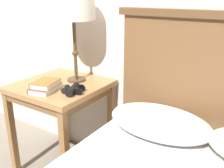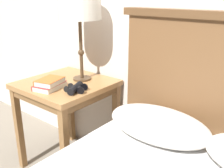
# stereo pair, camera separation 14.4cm
# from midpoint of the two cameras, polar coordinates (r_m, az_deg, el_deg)

# --- Properties ---
(nightstand) EXTENTS (0.58, 0.58, 0.68)m
(nightstand) POSITION_cam_midpoint_polar(r_m,az_deg,el_deg) (1.89, -13.19, -2.53)
(nightstand) COLOR #AD7A47
(nightstand) RESTS_ON ground_plane
(table_lamp) EXTENTS (0.29, 0.29, 0.57)m
(table_lamp) POSITION_cam_midpoint_polar(r_m,az_deg,el_deg) (1.81, -10.79, 15.25)
(table_lamp) COLOR #4C3823
(table_lamp) RESTS_ON nightstand
(book_on_nightstand) EXTENTS (0.18, 0.22, 0.04)m
(book_on_nightstand) POSITION_cam_midpoint_polar(r_m,az_deg,el_deg) (1.75, -16.64, -0.91)
(book_on_nightstand) COLOR silver
(book_on_nightstand) RESTS_ON nightstand
(book_stacked_on_top) EXTENTS (0.17, 0.20, 0.03)m
(book_stacked_on_top) POSITION_cam_midpoint_polar(r_m,az_deg,el_deg) (1.73, -16.66, 0.10)
(book_stacked_on_top) COLOR silver
(book_stacked_on_top) RESTS_ON book_on_nightstand
(binoculars_pair) EXTENTS (0.16, 0.16, 0.05)m
(binoculars_pair) POSITION_cam_midpoint_polar(r_m,az_deg,el_deg) (1.67, -10.93, -1.21)
(binoculars_pair) COLOR black
(binoculars_pair) RESTS_ON nightstand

